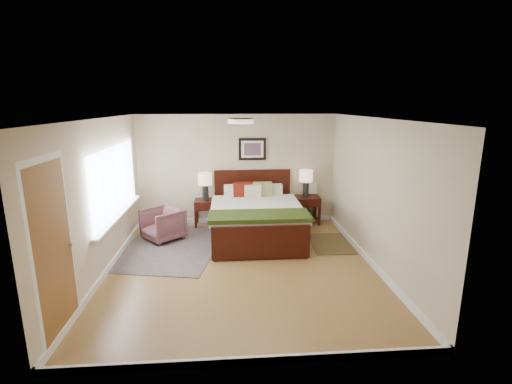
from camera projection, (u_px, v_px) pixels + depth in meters
floor at (242, 266)px, 6.37m from camera, size 5.00×5.00×0.00m
back_wall at (237, 170)px, 8.51m from camera, size 4.50×0.04×2.50m
front_wall at (251, 257)px, 3.66m from camera, size 4.50×0.04×2.50m
left_wall at (101, 198)px, 5.91m from camera, size 0.04×5.00×2.50m
right_wall at (374, 193)px, 6.25m from camera, size 0.04×5.00×2.50m
ceiling at (241, 118)px, 5.79m from camera, size 4.50×5.00×0.02m
window at (116, 182)px, 6.56m from camera, size 0.11×2.72×1.32m
door at (54, 251)px, 4.26m from camera, size 0.06×1.00×2.18m
ceil_fixture at (241, 121)px, 5.80m from camera, size 0.44×0.44×0.08m
bed at (256, 212)px, 7.60m from camera, size 1.87×2.28×1.23m
wall_art at (252, 149)px, 8.39m from camera, size 0.62×0.05×0.50m
nightstand_left at (206, 205)px, 8.39m from camera, size 0.51×0.46×0.61m
nightstand_right at (305, 207)px, 8.59m from camera, size 0.64×0.48×0.64m
lamp_left at (205, 182)px, 8.28m from camera, size 0.30×0.30×0.61m
lamp_right at (306, 179)px, 8.45m from camera, size 0.30×0.30×0.61m
armchair at (163, 224)px, 7.56m from camera, size 1.00×1.00×0.65m
rug_persian at (171, 246)px, 7.24m from camera, size 2.24×2.83×0.01m
rug_navy at (330, 243)px, 7.39m from camera, size 0.79×1.17×0.01m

